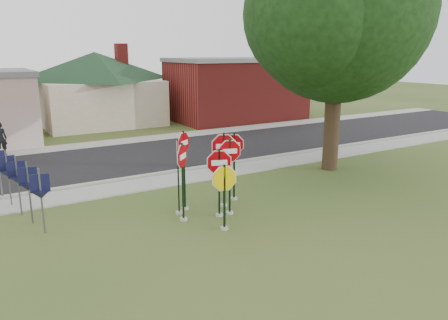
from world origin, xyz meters
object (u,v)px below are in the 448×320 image
stop_sign_left (182,171)px  pedestrian (0,139)px  stop_sign_yellow (224,189)px  oak_tree (339,10)px  stop_sign_center (219,173)px

stop_sign_left → pedestrian: 13.43m
stop_sign_yellow → stop_sign_left: (-0.75, 1.30, 0.37)m
stop_sign_left → oak_tree: (8.51, 2.24, 5.30)m
stop_sign_center → oak_tree: (7.33, 2.49, 5.50)m
stop_sign_yellow → pedestrian: stop_sign_yellow is taller
oak_tree → stop_sign_center: bearing=-161.2°
stop_sign_yellow → stop_sign_left: bearing=120.0°
oak_tree → pedestrian: bearing=140.4°
stop_sign_yellow → oak_tree: size_ratio=0.19×
stop_sign_yellow → pedestrian: (-4.94, 14.04, -0.35)m
stop_sign_center → stop_sign_yellow: (-0.43, -1.04, -0.18)m
stop_sign_center → pedestrian: 14.07m
stop_sign_yellow → stop_sign_center: bearing=67.5°
oak_tree → stop_sign_yellow: bearing=-155.5°
stop_sign_center → stop_sign_left: size_ratio=0.90×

